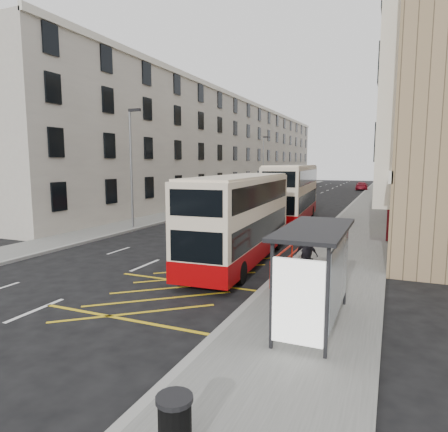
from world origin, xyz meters
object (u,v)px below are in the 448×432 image
at_px(pedestrian_mid, 317,299).
at_px(car_red, 362,186).
at_px(double_decker_rear, 292,194).
at_px(car_silver, 295,186).
at_px(litter_bin, 175,425).
at_px(pedestrian_near, 305,275).
at_px(street_lamp_near, 132,162).
at_px(car_dark, 311,183).
at_px(bus_shelter, 317,257).
at_px(pedestrian_far, 307,255).
at_px(white_van, 277,194).
at_px(double_decker_front, 240,219).
at_px(street_lamp_far, 264,163).

relative_size(pedestrian_mid, car_red, 0.33).
xyz_separation_m(double_decker_rear, car_red, (2.16, 41.82, -1.55)).
bearing_deg(car_silver, car_red, 10.62).
height_order(litter_bin, pedestrian_near, pedestrian_near).
bearing_deg(litter_bin, double_decker_rear, 99.46).
relative_size(street_lamp_near, car_silver, 2.02).
xyz_separation_m(car_silver, car_dark, (0.69, 10.68, 0.05)).
bearing_deg(double_decker_rear, bus_shelter, -79.14).
bearing_deg(car_dark, pedestrian_mid, -80.44).
relative_size(double_decker_rear, pedestrian_far, 7.24).
bearing_deg(pedestrian_mid, double_decker_rear, 75.14).
bearing_deg(car_dark, double_decker_rear, -82.29).
relative_size(pedestrian_mid, car_silver, 0.40).
relative_size(white_van, car_red, 1.22).
xyz_separation_m(pedestrian_near, car_silver, (-12.89, 54.58, -0.40)).
relative_size(double_decker_front, litter_bin, 10.68).
distance_m(white_van, car_dark, 30.81).
height_order(litter_bin, car_silver, car_silver).
bearing_deg(car_dark, street_lamp_far, -95.57).
relative_size(double_decker_rear, white_van, 1.93).
bearing_deg(double_decker_front, pedestrian_near, -53.25).
height_order(street_lamp_near, pedestrian_mid, street_lamp_near).
bearing_deg(pedestrian_mid, pedestrian_far, 74.22).
relative_size(double_decker_rear, car_red, 2.36).
height_order(double_decker_rear, pedestrian_mid, double_decker_rear).
relative_size(pedestrian_near, car_red, 0.39).
relative_size(double_decker_rear, litter_bin, 11.78).
bearing_deg(pedestrian_mid, street_lamp_far, 79.01).
distance_m(bus_shelter, pedestrian_mid, 1.22).
relative_size(bus_shelter, white_van, 0.74).
bearing_deg(double_decker_rear, pedestrian_mid, -78.98).
height_order(street_lamp_near, pedestrian_near, street_lamp_near).
bearing_deg(car_silver, street_lamp_far, -109.55).
height_order(street_lamp_far, car_red, street_lamp_far).
xyz_separation_m(pedestrian_near, pedestrian_far, (-0.65, 3.46, -0.15)).
distance_m(pedestrian_mid, pedestrian_far, 5.25).
distance_m(double_decker_rear, pedestrian_far, 14.87).
relative_size(car_silver, car_dark, 0.90).
bearing_deg(car_silver, pedestrian_far, -91.40).
distance_m(bus_shelter, double_decker_rear, 20.26).
xyz_separation_m(white_van, car_red, (7.97, 25.03, -0.11)).
distance_m(white_van, car_red, 26.27).
relative_size(double_decker_rear, car_dark, 2.56).
distance_m(litter_bin, car_silver, 63.13).
bearing_deg(street_lamp_far, pedestrian_near, -70.91).
bearing_deg(street_lamp_near, car_red, 76.73).
bearing_deg(pedestrian_mid, car_dark, 70.69).
bearing_deg(pedestrian_far, white_van, -67.67).
bearing_deg(litter_bin, street_lamp_near, 127.19).
xyz_separation_m(litter_bin, pedestrian_far, (-0.18, 10.78, 0.28)).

